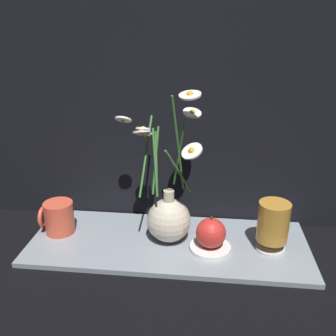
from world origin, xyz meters
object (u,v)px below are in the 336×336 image
at_px(tea_glass, 273,223).
at_px(orange_fruit, 211,233).
at_px(vase_with_flowers, 167,214).
at_px(yellow_mug, 58,217).

xyz_separation_m(tea_glass, orange_fruit, (-0.14, -0.02, -0.02)).
distance_m(vase_with_flowers, orange_fruit, 0.11).
bearing_deg(yellow_mug, tea_glass, -2.52).
relative_size(vase_with_flowers, yellow_mug, 4.44).
relative_size(yellow_mug, orange_fruit, 1.06).
bearing_deg(tea_glass, yellow_mug, 177.48).
bearing_deg(vase_with_flowers, yellow_mug, 178.65).
bearing_deg(vase_with_flowers, tea_glass, -3.84).
xyz_separation_m(vase_with_flowers, tea_glass, (0.25, -0.02, -0.00)).
bearing_deg(vase_with_flowers, orange_fruit, -17.54).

